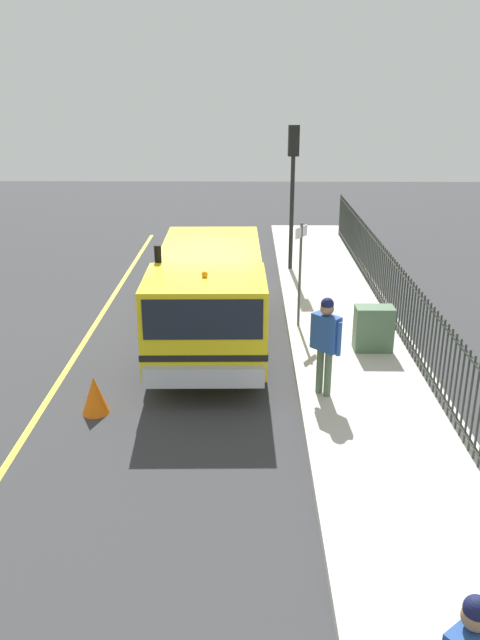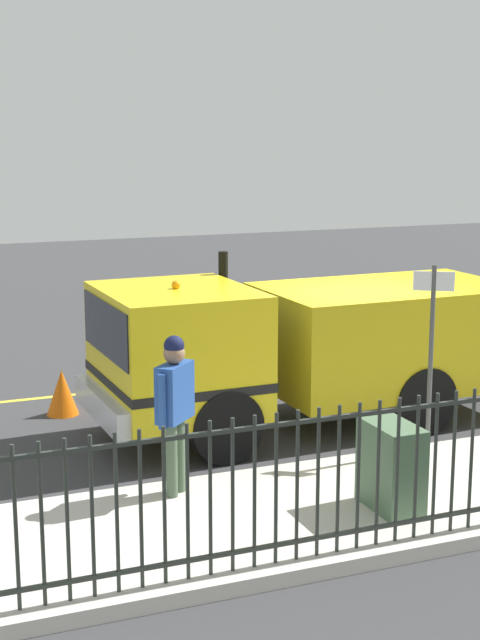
{
  "view_description": "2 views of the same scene",
  "coord_description": "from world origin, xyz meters",
  "px_view_note": "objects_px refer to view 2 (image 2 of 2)",
  "views": [
    {
      "loc": [
        1.02,
        -13.66,
        5.36
      ],
      "look_at": [
        0.88,
        -2.03,
        0.98
      ],
      "focal_mm": 35.33,
      "sensor_mm": 36.0,
      "label": 1
    },
    {
      "loc": [
        11.97,
        -6.68,
        4.17
      ],
      "look_at": [
        0.37,
        -1.98,
        1.64
      ],
      "focal_mm": 53.45,
      "sensor_mm": 36.0,
      "label": 2
    }
  ],
  "objects_px": {
    "worker_standing": "(175,398)",
    "street_sign": "(432,337)",
    "work_truck": "(291,342)",
    "traffic_cone": "(62,392)",
    "utility_cabinet": "(391,466)"
  },
  "relations": [
    {
      "from": "utility_cabinet",
      "to": "street_sign",
      "type": "relative_size",
      "value": 0.4
    },
    {
      "from": "work_truck",
      "to": "utility_cabinet",
      "type": "xyz_separation_m",
      "value": [
        3.41,
        -0.41,
        -0.62
      ]
    },
    {
      "from": "worker_standing",
      "to": "utility_cabinet",
      "type": "bearing_deg",
      "value": -75.53
    },
    {
      "from": "worker_standing",
      "to": "work_truck",
      "type": "bearing_deg",
      "value": -1.96
    },
    {
      "from": "work_truck",
      "to": "traffic_cone",
      "type": "distance_m",
      "value": 3.52
    },
    {
      "from": "utility_cabinet",
      "to": "traffic_cone",
      "type": "height_order",
      "value": "utility_cabinet"
    },
    {
      "from": "worker_standing",
      "to": "street_sign",
      "type": "xyz_separation_m",
      "value": [
        -0.19,
        3.41,
        0.37
      ]
    },
    {
      "from": "traffic_cone",
      "to": "worker_standing",
      "type": "bearing_deg",
      "value": 6.54
    },
    {
      "from": "traffic_cone",
      "to": "street_sign",
      "type": "bearing_deg",
      "value": 45.55
    },
    {
      "from": "work_truck",
      "to": "traffic_cone",
      "type": "xyz_separation_m",
      "value": [
        -1.82,
        -2.88,
        -0.9
      ]
    },
    {
      "from": "utility_cabinet",
      "to": "traffic_cone",
      "type": "distance_m",
      "value": 5.79
    },
    {
      "from": "traffic_cone",
      "to": "work_truck",
      "type": "bearing_deg",
      "value": 57.78
    },
    {
      "from": "utility_cabinet",
      "to": "traffic_cone",
      "type": "bearing_deg",
      "value": -154.73
    },
    {
      "from": "worker_standing",
      "to": "street_sign",
      "type": "distance_m",
      "value": 3.44
    },
    {
      "from": "utility_cabinet",
      "to": "street_sign",
      "type": "distance_m",
      "value": 2.24
    }
  ]
}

